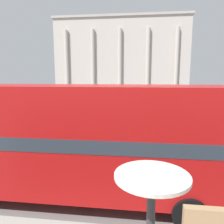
% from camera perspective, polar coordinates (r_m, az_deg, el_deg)
% --- Properties ---
extents(double_decker_bus, '(10.89, 2.62, 4.33)m').
position_cam_1_polar(double_decker_bus, '(8.10, -10.98, -6.81)').
color(double_decker_bus, black).
rests_on(double_decker_bus, ground_plane).
extents(cafe_dining_table, '(0.60, 0.60, 0.73)m').
position_cam_1_polar(cafe_dining_table, '(1.90, 10.25, -21.09)').
color(cafe_dining_table, '#2D2D30').
rests_on(cafe_dining_table, cafe_floor_slab).
extents(plaza_building_left, '(30.93, 15.50, 18.01)m').
position_cam_1_polar(plaza_building_left, '(56.87, 2.75, 13.63)').
color(plaza_building_left, '#BCB2A8').
rests_on(plaza_building_left, ground_plane).
extents(traffic_light_mid, '(0.42, 0.24, 3.89)m').
position_cam_1_polar(traffic_light_mid, '(18.00, -0.73, 2.55)').
color(traffic_light_mid, black).
rests_on(traffic_light_mid, ground_plane).
extents(pedestrian_white, '(0.32, 0.32, 1.67)m').
position_cam_1_polar(pedestrian_white, '(26.10, 4.68, 1.11)').
color(pedestrian_white, '#282B33').
rests_on(pedestrian_white, ground_plane).
extents(pedestrian_yellow, '(0.32, 0.32, 1.78)m').
position_cam_1_polar(pedestrian_yellow, '(15.39, 23.48, -5.09)').
color(pedestrian_yellow, '#282B33').
rests_on(pedestrian_yellow, ground_plane).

